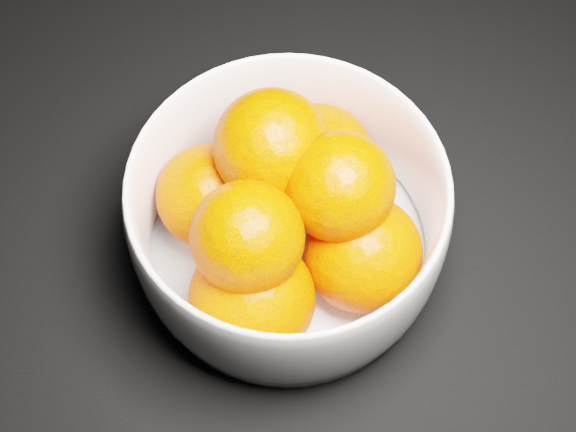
{
  "coord_description": "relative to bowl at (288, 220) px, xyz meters",
  "views": [
    {
      "loc": [
        -0.19,
        -0.01,
        0.54
      ],
      "look_at": [
        -0.19,
        0.25,
        0.06
      ],
      "focal_mm": 50.0,
      "sensor_mm": 36.0,
      "label": 1
    }
  ],
  "objects": [
    {
      "name": "bowl",
      "position": [
        0.0,
        0.0,
        0.0
      ],
      "size": [
        0.22,
        0.22,
        0.11
      ],
      "rotation": [
        0.0,
        0.0,
        -0.25
      ],
      "color": "white",
      "rests_on": "ground"
    },
    {
      "name": "orange_pile",
      "position": [
        -0.0,
        -0.0,
        0.02
      ],
      "size": [
        0.18,
        0.19,
        0.13
      ],
      "color": "#FF4400",
      "rests_on": "bowl"
    }
  ]
}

